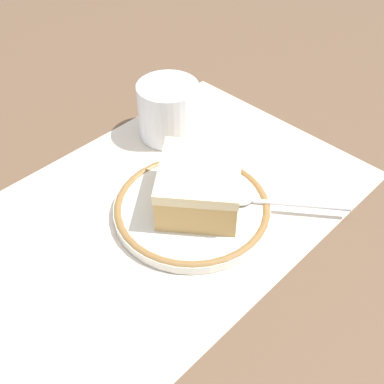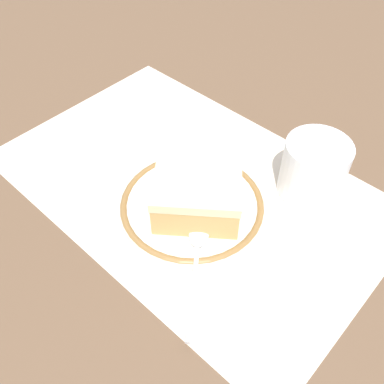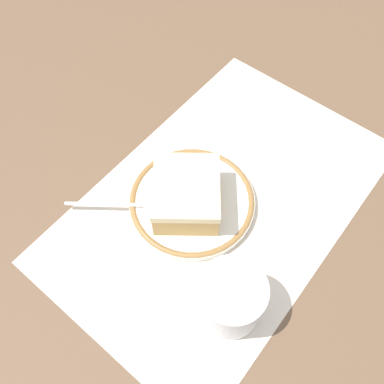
{
  "view_description": "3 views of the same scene",
  "coord_description": "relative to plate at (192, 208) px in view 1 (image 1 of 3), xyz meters",
  "views": [
    {
      "loc": [
        0.24,
        0.29,
        0.39
      ],
      "look_at": [
        -0.03,
        0.03,
        0.03
      ],
      "focal_mm": 45.48,
      "sensor_mm": 36.0,
      "label": 1
    },
    {
      "loc": [
        -0.26,
        0.27,
        0.4
      ],
      "look_at": [
        -0.03,
        0.03,
        0.03
      ],
      "focal_mm": 40.63,
      "sensor_mm": 36.0,
      "label": 2
    },
    {
      "loc": [
        -0.24,
        -0.14,
        0.5
      ],
      "look_at": [
        -0.03,
        0.03,
        0.03
      ],
      "focal_mm": 38.7,
      "sensor_mm": 36.0,
      "label": 3
    }
  ],
  "objects": [
    {
      "name": "spoon",
      "position": [
        -0.05,
        0.05,
        0.01
      ],
      "size": [
        0.1,
        0.12,
        0.01
      ],
      "color": "silver",
      "rests_on": "plate"
    },
    {
      "name": "cup",
      "position": [
        -0.08,
        -0.12,
        0.02
      ],
      "size": [
        0.08,
        0.08,
        0.07
      ],
      "color": "white",
      "rests_on": "placemat"
    },
    {
      "name": "placemat",
      "position": [
        0.03,
        -0.03,
        -0.01
      ],
      "size": [
        0.48,
        0.31,
        0.0
      ],
      "primitive_type": "cube",
      "color": "beige",
      "rests_on": "ground_plane"
    },
    {
      "name": "plate",
      "position": [
        0.0,
        0.0,
        0.0
      ],
      "size": [
        0.17,
        0.17,
        0.01
      ],
      "color": "silver",
      "rests_on": "placemat"
    },
    {
      "name": "cake_slice",
      "position": [
        -0.01,
        0.0,
        0.03
      ],
      "size": [
        0.13,
        0.13,
        0.05
      ],
      "color": "tan",
      "rests_on": "plate"
    },
    {
      "name": "sugar_packet",
      "position": [
        0.16,
        -0.13,
        -0.0
      ],
      "size": [
        0.06,
        0.05,
        0.01
      ],
      "primitive_type": "cube",
      "rotation": [
        0.0,
        0.0,
        3.49
      ],
      "color": "white",
      "rests_on": "placemat"
    },
    {
      "name": "ground_plane",
      "position": [
        0.03,
        -0.03,
        -0.01
      ],
      "size": [
        2.4,
        2.4,
        0.0
      ],
      "primitive_type": "plane",
      "color": "brown"
    }
  ]
}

